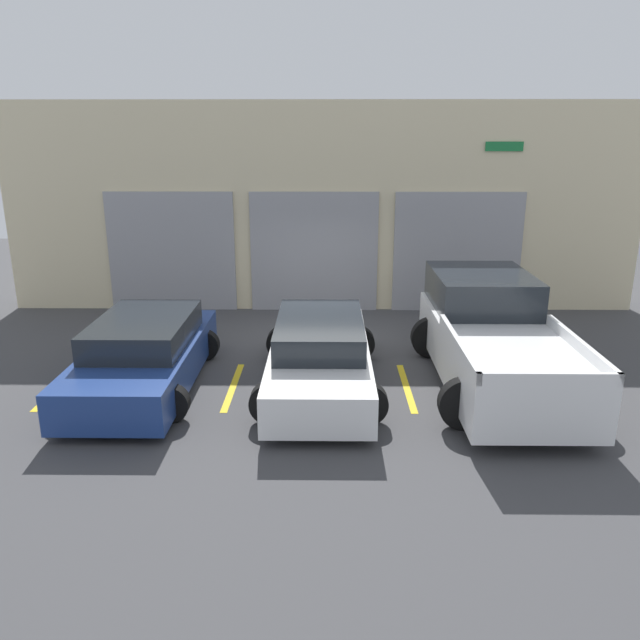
# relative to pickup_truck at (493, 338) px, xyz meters

# --- Properties ---
(ground_plane) EXTENTS (28.00, 28.00, 0.00)m
(ground_plane) POSITION_rel_pickup_truck_xyz_m (-3.10, 1.83, -0.84)
(ground_plane) COLOR #3D3D3F
(shophouse_building) EXTENTS (15.77, 0.68, 5.11)m
(shophouse_building) POSITION_rel_pickup_truck_xyz_m (-3.11, 5.11, 1.67)
(shophouse_building) COLOR beige
(shophouse_building) RESTS_ON ground
(pickup_truck) EXTENTS (2.57, 5.15, 1.79)m
(pickup_truck) POSITION_rel_pickup_truck_xyz_m (0.00, 0.00, 0.00)
(pickup_truck) COLOR white
(pickup_truck) RESTS_ON ground
(sedan_white) EXTENTS (2.16, 4.66, 1.25)m
(sedan_white) POSITION_rel_pickup_truck_xyz_m (-3.10, -0.28, -0.24)
(sedan_white) COLOR white
(sedan_white) RESTS_ON ground
(sedan_side) EXTENTS (2.17, 4.49, 1.25)m
(sedan_side) POSITION_rel_pickup_truck_xyz_m (-6.21, -0.28, -0.25)
(sedan_side) COLOR navy
(sedan_side) RESTS_ON ground
(parking_stripe_far_left) EXTENTS (0.12, 2.20, 0.01)m
(parking_stripe_far_left) POSITION_rel_pickup_truck_xyz_m (-7.76, -0.31, -0.83)
(parking_stripe_far_left) COLOR gold
(parking_stripe_far_left) RESTS_ON ground
(parking_stripe_left) EXTENTS (0.12, 2.20, 0.01)m
(parking_stripe_left) POSITION_rel_pickup_truck_xyz_m (-4.65, -0.31, -0.83)
(parking_stripe_left) COLOR gold
(parking_stripe_left) RESTS_ON ground
(parking_stripe_centre) EXTENTS (0.12, 2.20, 0.01)m
(parking_stripe_centre) POSITION_rel_pickup_truck_xyz_m (-1.55, -0.31, -0.83)
(parking_stripe_centre) COLOR gold
(parking_stripe_centre) RESTS_ON ground
(parking_stripe_right) EXTENTS (0.12, 2.20, 0.01)m
(parking_stripe_right) POSITION_rel_pickup_truck_xyz_m (1.55, -0.31, -0.83)
(parking_stripe_right) COLOR gold
(parking_stripe_right) RESTS_ON ground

